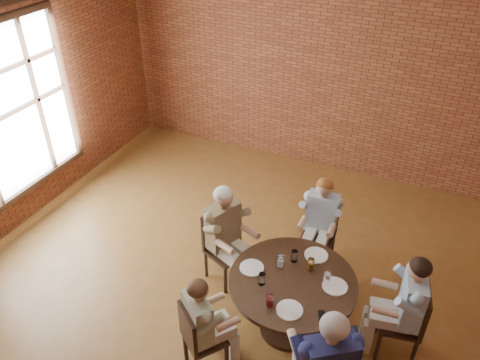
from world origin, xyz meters
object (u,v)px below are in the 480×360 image
at_px(chair_c, 222,243).
at_px(chair_d, 198,337).
at_px(diner_a, 404,308).
at_px(dining_table, 292,295).
at_px(diner_c, 227,236).
at_px(diner_b, 320,224).
at_px(diner_d, 204,325).
at_px(smartphone, 322,316).
at_px(chair_a, 409,319).
at_px(chair_b, 320,229).

height_order(chair_c, chair_d, chair_c).
bearing_deg(chair_c, diner_a, -73.53).
height_order(dining_table, diner_a, diner_a).
relative_size(chair_c, diner_c, 0.70).
xyz_separation_m(diner_b, diner_c, (-0.93, -0.73, 0.04)).
bearing_deg(dining_table, chair_c, 156.61).
xyz_separation_m(diner_b, diner_d, (-0.59, -1.94, -0.02)).
bearing_deg(smartphone, dining_table, 118.80).
distance_m(diner_b, smartphone, 1.54).
xyz_separation_m(chair_a, chair_b, (-1.22, 1.02, -0.01)).
bearing_deg(diner_d, dining_table, -90.00).
bearing_deg(diner_b, chair_a, -39.38).
xyz_separation_m(chair_a, diner_a, (-0.08, -0.01, 0.15)).
xyz_separation_m(diner_b, chair_d, (-0.63, -2.00, -0.15)).
distance_m(chair_b, chair_c, 1.27).
xyz_separation_m(dining_table, smartphone, (0.40, -0.33, 0.23)).
relative_size(chair_d, smartphone, 6.76).
relative_size(diner_b, diner_c, 0.95).
distance_m(diner_b, chair_c, 1.23).
distance_m(chair_b, diner_d, 2.11).
height_order(chair_b, smartphone, chair_b).
bearing_deg(chair_c, chair_d, -140.50).
distance_m(chair_c, chair_d, 1.36).
bearing_deg(dining_table, diner_b, 91.79).
xyz_separation_m(dining_table, diner_b, (-0.04, 1.14, 0.11)).
height_order(chair_b, chair_c, chair_c).
distance_m(chair_a, chair_d, 2.13).
distance_m(diner_a, chair_b, 1.55).
relative_size(chair_a, diner_c, 0.69).
bearing_deg(diner_d, chair_b, -68.17).
bearing_deg(chair_b, diner_c, -140.93).
distance_m(chair_a, diner_d, 2.07).
xyz_separation_m(chair_c, diner_c, (0.08, -0.03, 0.16)).
height_order(chair_b, diner_d, diner_d).
relative_size(chair_b, smartphone, 6.92).
relative_size(chair_a, chair_b, 1.02).
bearing_deg(chair_c, dining_table, -90.00).
bearing_deg(diner_d, diner_b, -68.84).
relative_size(diner_a, diner_d, 1.06).
xyz_separation_m(chair_b, diner_d, (-0.59, -2.02, 0.12)).
relative_size(chair_a, diner_d, 0.75).
height_order(diner_a, diner_d, diner_a).
xyz_separation_m(diner_b, smartphone, (0.44, -1.47, 0.12)).
bearing_deg(smartphone, diner_c, 129.43).
xyz_separation_m(diner_c, diner_d, (0.34, -1.22, -0.05)).
distance_m(diner_a, diner_d, 1.99).
distance_m(chair_a, diner_c, 2.17).
distance_m(dining_table, chair_a, 1.20).
bearing_deg(diner_b, diner_a, -41.68).
xyz_separation_m(diner_c, chair_d, (0.30, -1.27, -0.19)).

